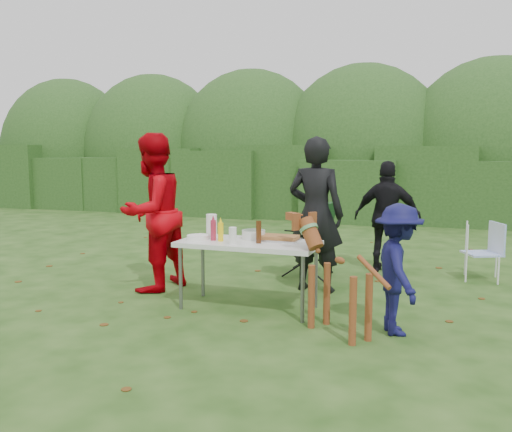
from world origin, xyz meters
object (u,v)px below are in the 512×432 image
(dog, at_px, (340,278))
(lawn_chair, at_px, (482,251))
(ketchup_bottle, at_px, (213,230))
(paper_towel_roll, at_px, (212,226))
(camping_chair, at_px, (308,238))
(folding_table, at_px, (249,246))
(person_black_puffy, at_px, (387,217))
(beer_bottle, at_px, (259,232))
(person_cook, at_px, (316,215))
(person_red_jacket, at_px, (152,212))
(child, at_px, (398,269))
(mustard_bottle, at_px, (221,232))

(dog, height_order, lawn_chair, dog)
(ketchup_bottle, relative_size, paper_towel_roll, 0.85)
(camping_chair, relative_size, lawn_chair, 1.33)
(folding_table, bearing_deg, ketchup_bottle, -170.63)
(person_black_puffy, height_order, ketchup_bottle, person_black_puffy)
(person_black_puffy, bearing_deg, beer_bottle, 65.18)
(person_cook, relative_size, paper_towel_roll, 7.23)
(person_red_jacket, relative_size, beer_bottle, 8.01)
(person_black_puffy, bearing_deg, person_red_jacket, 36.52)
(dog, relative_size, ketchup_bottle, 5.13)
(ketchup_bottle, relative_size, beer_bottle, 0.92)
(person_black_puffy, relative_size, lawn_chair, 2.02)
(person_red_jacket, relative_size, camping_chair, 1.86)
(person_red_jacket, height_order, dog, person_red_jacket)
(person_red_jacket, distance_m, lawn_chair, 4.33)
(beer_bottle, bearing_deg, paper_towel_roll, 162.78)
(lawn_chair, bearing_deg, paper_towel_roll, 11.85)
(ketchup_bottle, bearing_deg, lawn_chair, 39.36)
(child, xyz_separation_m, ketchup_bottle, (-1.98, 0.21, 0.24))
(child, bearing_deg, ketchup_bottle, 63.14)
(camping_chair, bearing_deg, dog, 121.04)
(person_black_puffy, relative_size, child, 1.27)
(child, bearing_deg, folding_table, 59.44)
(folding_table, xyz_separation_m, ketchup_bottle, (-0.39, -0.06, 0.16))
(person_black_puffy, xyz_separation_m, ketchup_bottle, (-1.59, -2.41, 0.07))
(person_cook, distance_m, beer_bottle, 1.11)
(folding_table, bearing_deg, paper_towel_roll, 165.32)
(child, distance_m, dog, 0.56)
(person_cook, distance_m, mustard_bottle, 1.33)
(person_black_puffy, xyz_separation_m, camping_chair, (-0.98, -0.61, -0.27))
(mustard_bottle, height_order, beer_bottle, beer_bottle)
(mustard_bottle, relative_size, beer_bottle, 0.83)
(child, height_order, ketchup_bottle, child)
(lawn_chair, distance_m, ketchup_bottle, 3.70)
(person_red_jacket, height_order, child, person_red_jacket)
(person_cook, height_order, paper_towel_roll, person_cook)
(folding_table, height_order, paper_towel_roll, paper_towel_roll)
(person_cook, distance_m, camping_chair, 0.91)
(dog, bearing_deg, person_red_jacket, 17.10)
(lawn_chair, relative_size, beer_bottle, 3.23)
(folding_table, height_order, person_red_jacket, person_red_jacket)
(dog, relative_size, lawn_chair, 1.46)
(person_black_puffy, xyz_separation_m, paper_towel_roll, (-1.70, -2.21, 0.09))
(folding_table, bearing_deg, person_cook, 62.86)
(lawn_chair, xyz_separation_m, paper_towel_roll, (-2.95, -2.14, 0.48))
(camping_chair, height_order, beer_bottle, camping_chair)
(lawn_chair, distance_m, paper_towel_roll, 3.67)
(person_black_puffy, relative_size, camping_chair, 1.52)
(folding_table, distance_m, child, 1.62)
(lawn_chair, height_order, paper_towel_roll, paper_towel_roll)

